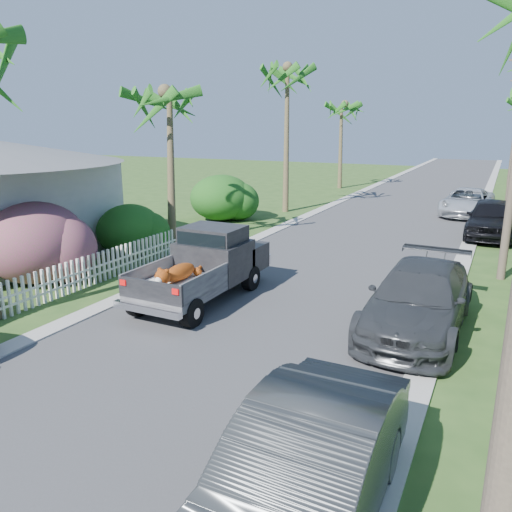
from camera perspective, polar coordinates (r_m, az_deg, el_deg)
The scene contains 16 objects.
ground at distance 8.69m, azimuth -19.56°, elevation -20.82°, with size 120.00×120.00×0.00m, color #2B4B1C.
road at distance 30.59m, azimuth 16.08°, elevation 4.93°, with size 8.00×100.00×0.02m, color #38383A.
curb_left at distance 31.63m, azimuth 8.39°, elevation 5.70°, with size 0.60×100.00×0.06m, color #A5A39E.
curb_right at distance 30.13m, azimuth 24.14°, elevation 4.11°, with size 0.60×100.00×0.06m, color #A5A39E.
pickup_truck at distance 14.68m, azimuth -5.43°, elevation -0.82°, with size 1.98×5.12×2.06m.
parked_car_rn at distance 6.63m, azimuth 5.39°, elevation -23.94°, with size 1.70×4.87×1.61m, color #2A2D2F.
parked_car_rm at distance 12.87m, azimuth 18.08°, elevation -4.77°, with size 2.22×5.46×1.58m, color #323538.
parked_car_rf at distance 24.81m, azimuth 25.29°, elevation 3.89°, with size 2.02×5.03×1.71m, color black.
parked_car_rd at distance 30.39m, azimuth 22.99°, elevation 5.68°, with size 2.46×5.34×1.48m, color silver.
palm_l_b at distance 20.71m, azimuth -10.08°, elevation 17.91°, with size 4.40×4.40×7.40m.
palm_l_c at distance 29.18m, azimuth 3.63°, elevation 20.61°, with size 4.40×4.40×9.20m.
palm_l_d at distance 40.52m, azimuth 9.85°, elevation 16.70°, with size 4.40×4.40×7.70m.
shrub_l_b at distance 17.37m, azimuth -23.85°, elevation 1.41°, with size 3.00×3.30×2.60m, color #B61A76.
shrub_l_c at distance 19.88m, azimuth -14.22°, elevation 2.90°, with size 2.40×2.64×2.00m, color #194D16.
shrub_l_d at distance 26.62m, azimuth -4.00°, elevation 6.67°, with size 3.20×3.52×2.40m, color #194D16.
picket_fence at distance 15.92m, azimuth -20.74°, elevation -2.40°, with size 0.10×11.00×1.00m, color white.
Camera 1 is at (5.39, -4.70, 4.94)m, focal length 35.00 mm.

